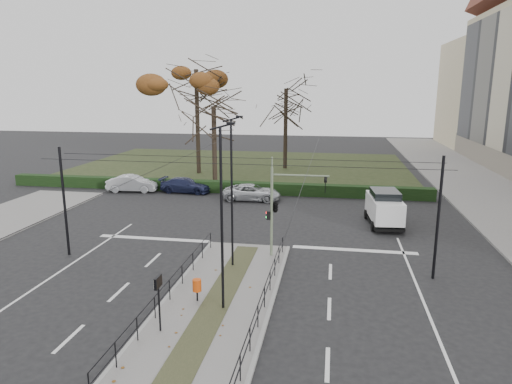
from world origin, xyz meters
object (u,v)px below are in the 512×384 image
at_px(streetlamp_median_far, 232,192).
at_px(bare_tree_near, 214,112).
at_px(litter_bin, 197,286).
at_px(white_van, 384,207).
at_px(traffic_light, 277,205).
at_px(streetlamp_median_near, 222,218).
at_px(parked_car_second, 133,184).
at_px(rust_tree, 196,69).
at_px(parked_car_fourth, 252,192).
at_px(info_panel, 158,288).
at_px(bare_tree_center, 286,94).
at_px(parked_car_third, 186,185).

height_order(streetlamp_median_far, bare_tree_near, bare_tree_near).
height_order(litter_bin, white_van, white_van).
distance_m(traffic_light, litter_bin, 6.86).
distance_m(streetlamp_median_near, parked_car_second, 24.64).
height_order(traffic_light, rust_tree, rust_tree).
bearing_deg(bare_tree_near, parked_car_fourth, -48.29).
xyz_separation_m(traffic_light, rust_tree, (-11.44, 23.54, 7.96)).
bearing_deg(white_van, streetlamp_median_far, -132.61).
distance_m(info_panel, bare_tree_center, 37.33).
relative_size(streetlamp_median_far, rust_tree, 0.53).
xyz_separation_m(traffic_light, info_panel, (-3.29, -8.58, -1.10)).
height_order(info_panel, parked_car_second, info_panel).
distance_m(traffic_light, streetlamp_median_near, 6.65).
distance_m(white_van, bare_tree_center, 23.80).
relative_size(parked_car_second, bare_tree_near, 0.46).
xyz_separation_m(streetlamp_median_far, rust_tree, (-9.42, 25.34, 6.92)).
xyz_separation_m(info_panel, white_van, (9.61, 15.86, -0.60)).
relative_size(parked_car_third, white_van, 0.97).
bearing_deg(parked_car_fourth, bare_tree_center, -6.64).
bearing_deg(parked_car_third, info_panel, -160.80).
xyz_separation_m(streetlamp_median_near, parked_car_second, (-13.31, 20.47, -3.28)).
height_order(streetlamp_median_far, rust_tree, rust_tree).
xyz_separation_m(traffic_light, streetlamp_median_far, (-2.02, -1.79, 1.05)).
bearing_deg(white_van, parked_car_second, 162.14).
xyz_separation_m(parked_car_fourth, white_van, (9.97, -5.44, 0.60)).
height_order(litter_bin, parked_car_third, parked_car_third).
relative_size(streetlamp_median_far, parked_car_second, 1.71).
height_order(traffic_light, bare_tree_near, bare_tree_near).
height_order(traffic_light, parked_car_third, traffic_light).
relative_size(parked_car_second, bare_tree_center, 0.38).
relative_size(streetlamp_median_far, parked_car_fourth, 1.61).
relative_size(litter_bin, bare_tree_near, 0.10).
xyz_separation_m(streetlamp_median_far, white_van, (8.35, 9.07, -2.75)).
xyz_separation_m(traffic_light, litter_bin, (-2.64, -5.97, -2.12)).
relative_size(streetlamp_median_far, white_van, 1.64).
distance_m(info_panel, streetlamp_median_near, 3.61).
xyz_separation_m(litter_bin, parked_car_third, (-7.29, 20.49, -0.18)).
relative_size(parked_car_second, white_van, 0.96).
relative_size(info_panel, parked_car_second, 0.49).
xyz_separation_m(info_panel, bare_tree_center, (0.70, 36.75, 6.51)).
distance_m(streetlamp_median_far, parked_car_fourth, 14.98).
xyz_separation_m(info_panel, bare_tree_near, (-4.80, 26.28, 5.05)).
distance_m(parked_car_third, bare_tree_near, 7.24).
bearing_deg(streetlamp_median_far, streetlamp_median_near, -82.18).
distance_m(litter_bin, white_van, 16.00).
distance_m(white_van, rust_tree, 25.95).
bearing_deg(traffic_light, bare_tree_near, 114.56).
distance_m(traffic_light, parked_car_fourth, 13.43).
bearing_deg(traffic_light, parked_car_third, 124.38).
bearing_deg(litter_bin, parked_car_fourth, 93.08).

